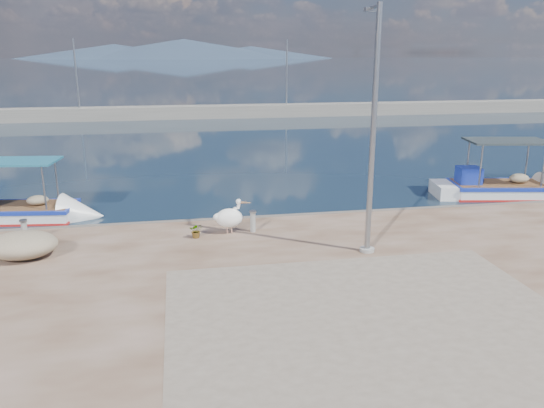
% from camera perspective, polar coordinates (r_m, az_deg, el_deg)
% --- Properties ---
extents(ground, '(1400.00, 1400.00, 0.00)m').
position_cam_1_polar(ground, '(14.80, 2.64, -8.85)').
color(ground, '#162635').
rests_on(ground, ground).
extents(quay_patch, '(9.00, 7.00, 0.01)m').
position_cam_1_polar(quay_patch, '(12.27, 10.51, -12.02)').
color(quay_patch, gray).
rests_on(quay_patch, quay).
extents(breakwater, '(120.00, 2.20, 7.50)m').
position_cam_1_polar(breakwater, '(53.47, -7.00, 9.82)').
color(breakwater, gray).
rests_on(breakwater, ground).
extents(mountains, '(370.00, 280.00, 22.00)m').
position_cam_1_polar(mountains, '(663.14, -9.95, 16.01)').
color(mountains, '#28384C').
rests_on(mountains, ground).
extents(boat_left, '(5.79, 2.51, 2.70)m').
position_cam_1_polar(boat_left, '(22.69, -25.48, -0.96)').
color(boat_left, white).
rests_on(boat_left, ground).
extents(boat_right, '(6.40, 3.05, 2.96)m').
position_cam_1_polar(boat_right, '(25.90, 23.30, 1.29)').
color(boat_right, white).
rests_on(boat_right, ground).
extents(pelican, '(1.19, 0.58, 1.16)m').
position_cam_1_polar(pelican, '(17.31, -4.56, -1.44)').
color(pelican, tan).
rests_on(pelican, quay).
extents(lamp_post, '(0.44, 0.96, 7.00)m').
position_cam_1_polar(lamp_post, '(15.31, 10.74, 6.63)').
color(lamp_post, gray).
rests_on(lamp_post, quay).
extents(bollard_near, '(0.23, 0.23, 0.71)m').
position_cam_1_polar(bollard_near, '(17.48, -2.07, -1.77)').
color(bollard_near, gray).
rests_on(bollard_near, quay).
extents(bollard_far, '(0.24, 0.24, 0.73)m').
position_cam_1_polar(bollard_far, '(18.23, -25.08, -2.54)').
color(bollard_far, gray).
rests_on(bollard_far, quay).
extents(potted_plant, '(0.45, 0.40, 0.48)m').
position_cam_1_polar(potted_plant, '(17.12, -8.14, -2.84)').
color(potted_plant, '#33722D').
rests_on(potted_plant, quay).
extents(net_pile_b, '(1.96, 1.53, 0.76)m').
position_cam_1_polar(net_pile_b, '(16.88, -25.28, -4.02)').
color(net_pile_b, tan).
rests_on(net_pile_b, quay).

